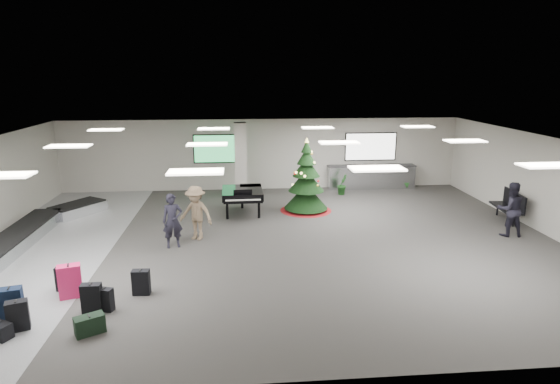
{
  "coord_description": "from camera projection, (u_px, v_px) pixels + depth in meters",
  "views": [
    {
      "loc": [
        -1.06,
        -14.0,
        5.22
      ],
      "look_at": [
        0.27,
        1.0,
        1.36
      ],
      "focal_mm": 30.0,
      "sensor_mm": 36.0,
      "label": 1
    }
  ],
  "objects": [
    {
      "name": "ground",
      "position": [
        274.0,
        241.0,
        14.89
      ],
      "size": [
        18.0,
        18.0,
        0.0
      ],
      "primitive_type": "plane",
      "color": "#363331",
      "rests_on": "ground"
    },
    {
      "name": "room_envelope",
      "position": [
        261.0,
        166.0,
        14.93
      ],
      "size": [
        18.02,
        14.02,
        3.21
      ],
      "color": "#B2ABA3",
      "rests_on": "ground"
    },
    {
      "name": "baggage_carousel",
      "position": [
        16.0,
        244.0,
        14.09
      ],
      "size": [
        2.28,
        9.71,
        0.43
      ],
      "color": "silver",
      "rests_on": "ground"
    },
    {
      "name": "service_counter",
      "position": [
        371.0,
        177.0,
        21.6
      ],
      "size": [
        4.05,
        0.65,
        1.08
      ],
      "color": "silver",
      "rests_on": "ground"
    },
    {
      "name": "suitcase_0",
      "position": [
        18.0,
        316.0,
        9.69
      ],
      "size": [
        0.47,
        0.36,
        0.67
      ],
      "rotation": [
        0.0,
        0.0,
        0.34
      ],
      "color": "black",
      "rests_on": "ground"
    },
    {
      "name": "suitcase_1",
      "position": [
        92.0,
        298.0,
        10.43
      ],
      "size": [
        0.43,
        0.23,
        0.69
      ],
      "rotation": [
        0.0,
        0.0,
        -0.0
      ],
      "color": "black",
      "rests_on": "ground"
    },
    {
      "name": "pink_suitcase",
      "position": [
        70.0,
        281.0,
        11.1
      ],
      "size": [
        0.58,
        0.44,
        0.84
      ],
      "rotation": [
        0.0,
        0.0,
        0.31
      ],
      "color": "#D11B53",
      "rests_on": "ground"
    },
    {
      "name": "suitcase_3",
      "position": [
        141.0,
        282.0,
        11.27
      ],
      "size": [
        0.42,
        0.24,
        0.64
      ],
      "rotation": [
        0.0,
        0.0,
        -0.04
      ],
      "color": "black",
      "rests_on": "ground"
    },
    {
      "name": "navy_suitcase",
      "position": [
        11.0,
        304.0,
        10.07
      ],
      "size": [
        0.53,
        0.38,
        0.76
      ],
      "rotation": [
        0.0,
        0.0,
        0.23
      ],
      "color": "black",
      "rests_on": "ground"
    },
    {
      "name": "green_duffel",
      "position": [
        90.0,
        325.0,
        9.6
      ],
      "size": [
        0.65,
        0.54,
        0.41
      ],
      "rotation": [
        0.0,
        0.0,
        0.51
      ],
      "color": "black",
      "rests_on": "ground"
    },
    {
      "name": "suitcase_7",
      "position": [
        105.0,
        299.0,
        10.5
      ],
      "size": [
        0.41,
        0.3,
        0.55
      ],
      "rotation": [
        0.0,
        0.0,
        -0.31
      ],
      "color": "black",
      "rests_on": "ground"
    },
    {
      "name": "suitcase_8",
      "position": [
        65.0,
        279.0,
        11.48
      ],
      "size": [
        0.43,
        0.27,
        0.63
      ],
      "rotation": [
        0.0,
        0.0,
        -0.08
      ],
      "color": "black",
      "rests_on": "ground"
    },
    {
      "name": "christmas_tree",
      "position": [
        306.0,
        186.0,
        17.98
      ],
      "size": [
        2.0,
        2.0,
        2.85
      ],
      "color": "maroon",
      "rests_on": "ground"
    },
    {
      "name": "grand_piano",
      "position": [
        242.0,
        194.0,
        17.62
      ],
      "size": [
        1.53,
        1.94,
        1.1
      ],
      "rotation": [
        0.0,
        0.0,
        0.02
      ],
      "color": "black",
      "rests_on": "ground"
    },
    {
      "name": "bench",
      "position": [
        509.0,
        204.0,
        16.83
      ],
      "size": [
        0.78,
        1.75,
        1.07
      ],
      "rotation": [
        0.0,
        0.0,
        -0.13
      ],
      "color": "black",
      "rests_on": "ground"
    },
    {
      "name": "traveler_a",
      "position": [
        173.0,
        221.0,
        14.21
      ],
      "size": [
        0.69,
        0.53,
        1.68
      ],
      "primitive_type": "imported",
      "rotation": [
        0.0,
        0.0,
        0.23
      ],
      "color": "black",
      "rests_on": "ground"
    },
    {
      "name": "traveler_b",
      "position": [
        196.0,
        213.0,
        14.88
      ],
      "size": [
        1.3,
        1.07,
        1.76
      ],
      "primitive_type": "imported",
      "rotation": [
        0.0,
        0.0,
        -0.43
      ],
      "color": "#856C52",
      "rests_on": "ground"
    },
    {
      "name": "traveler_bench",
      "position": [
        510.0,
        209.0,
        15.2
      ],
      "size": [
        0.92,
        0.74,
        1.8
      ],
      "primitive_type": "imported",
      "rotation": [
        0.0,
        0.0,
        3.07
      ],
      "color": "black",
      "rests_on": "ground"
    },
    {
      "name": "potted_plant_left",
      "position": [
        342.0,
        184.0,
        20.51
      ],
      "size": [
        0.61,
        0.63,
        0.9
      ],
      "primitive_type": "imported",
      "rotation": [
        0.0,
        0.0,
        0.97
      ],
      "color": "#133E1B",
      "rests_on": "ground"
    },
    {
      "name": "potted_plant_right",
      "position": [
        406.0,
        181.0,
        21.64
      ],
      "size": [
        0.49,
        0.49,
        0.72
      ],
      "primitive_type": "imported",
      "rotation": [
        0.0,
        0.0,
        1.81
      ],
      "color": "#133E1B",
      "rests_on": "ground"
    }
  ]
}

